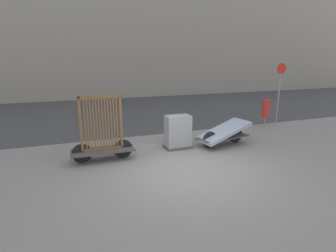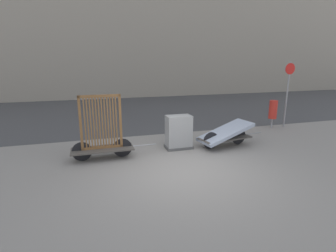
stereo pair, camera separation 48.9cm
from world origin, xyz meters
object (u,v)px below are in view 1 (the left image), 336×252
at_px(bike_cart_with_bedframe, 102,138).
at_px(sign_post, 280,87).
at_px(bike_cart_with_mattress, 223,133).
at_px(trash_bin, 266,109).
at_px(utility_cabinet, 178,133).

bearing_deg(bike_cart_with_bedframe, sign_post, 11.85).
bearing_deg(sign_post, bike_cart_with_bedframe, -167.64).
xyz_separation_m(bike_cart_with_bedframe, bike_cart_with_mattress, (3.89, 0.00, -0.22)).
distance_m(bike_cart_with_mattress, trash_bin, 3.53).
height_order(trash_bin, sign_post, sign_post).
bearing_deg(bike_cart_with_bedframe, utility_cabinet, 5.97).
relative_size(bike_cart_with_mattress, trash_bin, 2.15).
xyz_separation_m(bike_cart_with_bedframe, trash_bin, (6.98, 1.67, 0.11)).
height_order(bike_cart_with_mattress, utility_cabinet, utility_cabinet).
bearing_deg(trash_bin, sign_post, -0.56).
height_order(utility_cabinet, trash_bin, trash_bin).
distance_m(bike_cart_with_bedframe, bike_cart_with_mattress, 3.90).
relative_size(bike_cart_with_bedframe, utility_cabinet, 2.28).
distance_m(utility_cabinet, trash_bin, 4.82).
relative_size(bike_cart_with_mattress, utility_cabinet, 2.32).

